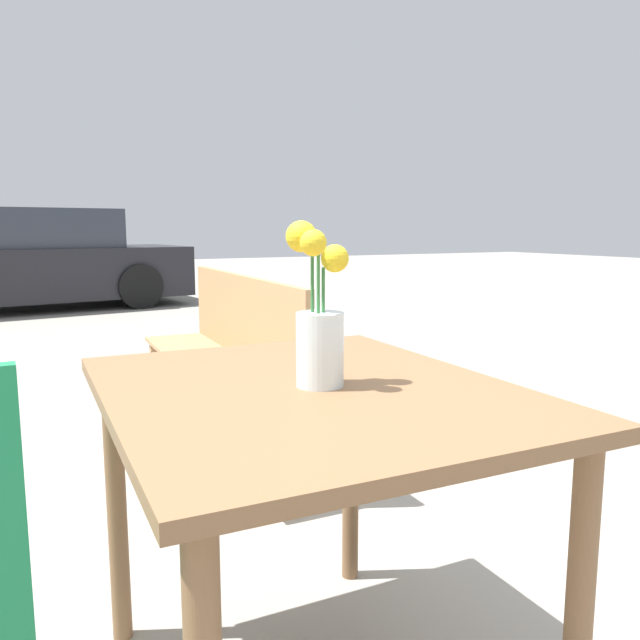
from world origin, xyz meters
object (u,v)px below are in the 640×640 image
(table_front, at_px, (306,432))
(parked_car, at_px, (26,262))
(flower_vase, at_px, (319,330))
(bench_near, at_px, (226,357))

(table_front, xyz_separation_m, parked_car, (-0.25, 7.98, -0.02))
(flower_vase, height_order, parked_car, parked_car)
(bench_near, relative_size, parked_car, 0.37)
(table_front, relative_size, parked_car, 0.24)
(table_front, distance_m, bench_near, 1.74)
(bench_near, xyz_separation_m, parked_car, (-0.64, 6.30, 0.17))
(table_front, xyz_separation_m, bench_near, (0.39, 1.68, -0.19))
(table_front, xyz_separation_m, flower_vase, (0.02, -0.01, 0.22))
(table_front, height_order, flower_vase, flower_vase)
(bench_near, bearing_deg, parked_car, 95.76)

